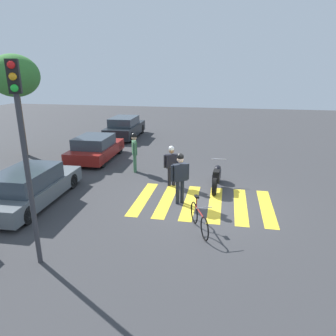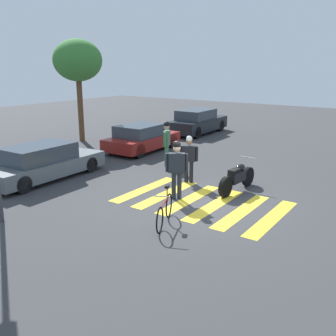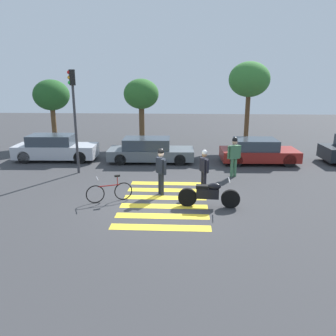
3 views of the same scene
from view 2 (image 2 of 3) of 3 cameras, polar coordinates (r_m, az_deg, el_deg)
ground_plane at (r=12.08m, az=5.03°, el=-5.06°), size 60.00×60.00×0.00m
police_motorcycle at (r=13.12m, az=10.22°, el=-1.43°), size 2.23×0.62×1.06m
leaning_bicycle at (r=10.29m, az=-0.51°, el=-6.40°), size 1.64×0.73×1.01m
officer_on_foot at (r=12.00m, az=1.29°, el=0.41°), size 0.44×0.61×1.89m
officer_by_motorcycle at (r=13.77m, az=3.13°, el=1.77°), size 0.37×0.61×1.71m
pedestrian_bystander at (r=16.05m, az=-0.19°, el=4.17°), size 0.65×0.38×1.88m
crosswalk_stripes at (r=12.08m, az=5.03°, el=-5.05°), size 3.19×4.95×0.01m
car_grey_coupe at (r=15.02m, az=-18.02°, el=0.77°), size 4.67×1.91×1.31m
car_maroon_wagon at (r=19.02m, az=-3.93°, el=4.43°), size 4.11×2.02×1.31m
car_black_suv at (r=23.88m, az=4.35°, el=6.81°), size 4.64×1.96×1.48m
street_tree_far at (r=21.73m, az=-13.22°, el=15.14°), size 2.59×2.59×5.45m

